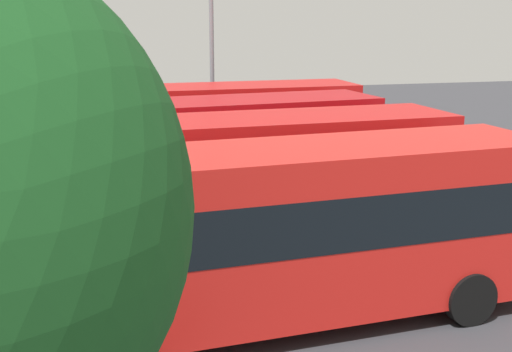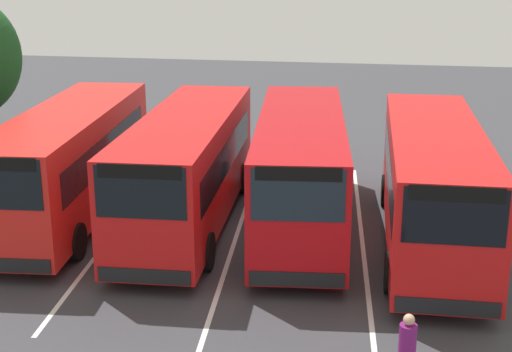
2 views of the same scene
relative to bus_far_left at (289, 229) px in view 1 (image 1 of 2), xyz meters
The scene contains 10 objects.
ground_plane 5.47m from the bus_far_left, 86.59° to the left, with size 67.42×67.42×0.00m, color #38383D.
bus_far_left is the anchor object (origin of this frame).
bus_center_left 3.62m from the bus_far_left, 89.53° to the left, with size 9.95×2.88×3.27m.
bus_center_right 6.87m from the bus_far_left, 93.04° to the left, with size 10.03×3.33×3.27m.
bus_far_right 10.55m from the bus_far_left, 87.56° to the left, with size 9.90×2.69×3.27m.
pedestrian 12.49m from the bus_far_left, 51.24° to the left, with size 0.33×0.33×1.59m.
street_lamp 14.08m from the bus_far_left, 84.74° to the left, with size 0.47×2.73×8.50m.
lane_stripe_outer_left 2.42m from the bus_far_left, 79.14° to the left, with size 13.57×0.12×0.01m, color silver.
lane_stripe_inner_left 5.47m from the bus_far_left, 86.59° to the left, with size 13.57×0.12×0.01m, color silver.
lane_stripe_inner_right 8.89m from the bus_far_left, 87.98° to the left, with size 13.57×0.12×0.01m, color silver.
Camera 1 is at (-3.79, -16.46, 5.58)m, focal length 48.76 mm.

